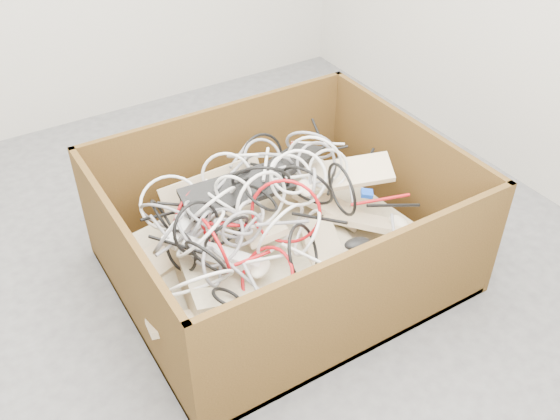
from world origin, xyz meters
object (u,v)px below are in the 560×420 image
power_strip_left (191,214)px  power_strip_right (222,255)px  vga_plug (367,193)px  cardboard_box (279,247)px

power_strip_left → power_strip_right: 0.21m
power_strip_left → power_strip_right: power_strip_left is taller
power_strip_left → vga_plug: bearing=-48.1°
cardboard_box → power_strip_left: size_ratio=4.19×
power_strip_right → power_strip_left: bearing=139.8°
power_strip_left → power_strip_right: bearing=-114.7°
power_strip_left → vga_plug: (0.64, -0.22, -0.02)m
power_strip_left → power_strip_right: size_ratio=1.08×
cardboard_box → power_strip_left: bearing=164.3°
power_strip_right → vga_plug: bearing=43.9°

